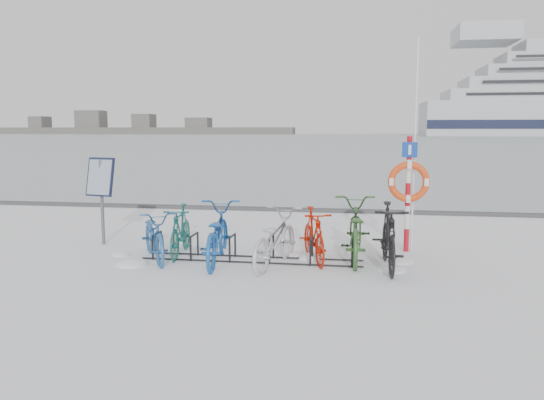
# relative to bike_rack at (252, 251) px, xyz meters

# --- Properties ---
(ground) EXTENTS (900.00, 900.00, 0.00)m
(ground) POSITION_rel_bike_rack_xyz_m (0.00, 0.00, -0.18)
(ground) COLOR white
(ground) RESTS_ON ground
(ice_sheet) EXTENTS (400.00, 298.00, 0.02)m
(ice_sheet) POSITION_rel_bike_rack_xyz_m (0.00, 155.00, -0.17)
(ice_sheet) COLOR #A2AFB7
(ice_sheet) RESTS_ON ground
(quay_edge) EXTENTS (400.00, 0.25, 0.10)m
(quay_edge) POSITION_rel_bike_rack_xyz_m (0.00, 5.90, -0.13)
(quay_edge) COLOR #3F3F42
(quay_edge) RESTS_ON ground
(bike_rack) EXTENTS (4.00, 0.48, 0.46)m
(bike_rack) POSITION_rel_bike_rack_xyz_m (0.00, 0.00, 0.00)
(bike_rack) COLOR black
(bike_rack) RESTS_ON ground
(info_board) EXTENTS (0.63, 0.34, 1.79)m
(info_board) POSITION_rel_bike_rack_xyz_m (-3.30, 0.83, 1.11)
(info_board) COLOR #595B5E
(info_board) RESTS_ON ground
(lifebuoy_station) EXTENTS (0.78, 0.22, 4.06)m
(lifebuoy_station) POSITION_rel_bike_rack_xyz_m (2.84, 1.13, 1.18)
(lifebuoy_station) COLOR #B00E1A
(lifebuoy_station) RESTS_ON ground
(shoreline) EXTENTS (180.00, 12.00, 9.50)m
(shoreline) POSITION_rel_bike_rack_xyz_m (-122.02, 260.00, 2.61)
(shoreline) COLOR #4E4E4E
(shoreline) RESTS_ON ground
(bike_0) EXTENTS (1.49, 1.90, 0.96)m
(bike_0) POSITION_rel_bike_rack_xyz_m (-1.78, -0.15, 0.30)
(bike_0) COLOR #275C99
(bike_0) RESTS_ON ground
(bike_1) EXTENTS (0.65, 1.68, 0.98)m
(bike_1) POSITION_rel_bike_rack_xyz_m (-1.42, 0.22, 0.31)
(bike_1) COLOR #175B53
(bike_1) RESTS_ON ground
(bike_2) EXTENTS (0.95, 2.14, 1.09)m
(bike_2) POSITION_rel_bike_rack_xyz_m (-0.60, -0.19, 0.36)
(bike_2) COLOR #1954A3
(bike_2) RESTS_ON ground
(bike_3) EXTENTS (1.06, 2.03, 1.01)m
(bike_3) POSITION_rel_bike_rack_xyz_m (0.46, -0.28, 0.33)
(bike_3) COLOR #B6B8BE
(bike_3) RESTS_ON ground
(bike_4) EXTENTS (0.92, 1.71, 0.99)m
(bike_4) POSITION_rel_bike_rack_xyz_m (1.11, 0.19, 0.32)
(bike_4) COLOR #B91704
(bike_4) RESTS_ON ground
(bike_5) EXTENTS (0.78, 2.18, 1.14)m
(bike_5) POSITION_rel_bike_rack_xyz_m (1.83, 0.42, 0.39)
(bike_5) COLOR #2D5A27
(bike_5) RESTS_ON ground
(bike_6) EXTENTS (0.62, 1.94, 1.15)m
(bike_6) POSITION_rel_bike_rack_xyz_m (2.41, -0.14, 0.39)
(bike_6) COLOR black
(bike_6) RESTS_ON ground
(snow_drifts) EXTENTS (5.57, 1.63, 0.20)m
(snow_drifts) POSITION_rel_bike_rack_xyz_m (0.28, -0.06, -0.18)
(snow_drifts) COLOR white
(snow_drifts) RESTS_ON ground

